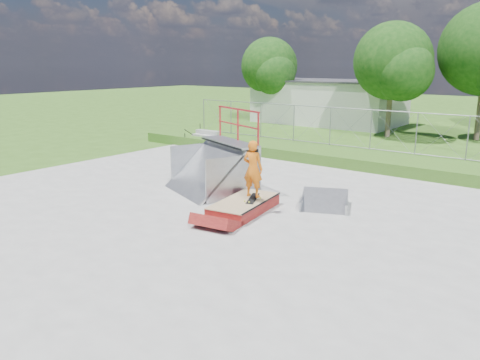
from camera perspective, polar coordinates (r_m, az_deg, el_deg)
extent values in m
plane|color=#355A19|center=(13.15, -2.59, -4.92)|extent=(120.00, 120.00, 0.00)
cube|color=gray|center=(13.15, -2.59, -4.84)|extent=(20.00, 16.00, 0.04)
cube|color=#355A19|center=(21.00, 14.41, 2.54)|extent=(24.00, 3.00, 0.50)
cube|color=maroon|center=(13.77, 0.49, -3.27)|extent=(1.54, 2.61, 0.34)
cube|color=#9E865A|center=(13.72, 0.49, -2.54)|extent=(1.56, 2.63, 0.02)
cube|color=black|center=(13.70, 1.56, -2.32)|extent=(0.49, 0.82, 0.13)
imported|color=orange|center=(13.49, 1.58, 1.06)|extent=(0.66, 0.49, 1.66)
cube|color=beige|center=(35.44, 10.79, 9.28)|extent=(10.00, 6.00, 3.00)
cylinder|color=brown|center=(29.41, 17.65, 7.42)|extent=(0.30, 0.30, 2.45)
sphere|color=#113A0F|center=(29.26, 18.12, 13.62)|extent=(4.48, 4.48, 4.48)
sphere|color=#113A0F|center=(28.45, 19.26, 12.41)|extent=(3.36, 3.36, 3.36)
cylinder|color=brown|center=(30.13, 27.11, 7.02)|extent=(0.30, 0.30, 2.80)
cylinder|color=brown|center=(35.79, 3.50, 8.96)|extent=(0.30, 0.30, 2.27)
sphere|color=#113A0F|center=(35.66, 3.57, 13.70)|extent=(4.16, 4.16, 4.16)
sphere|color=#113A0F|center=(34.80, 4.15, 12.83)|extent=(3.12, 3.12, 3.12)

